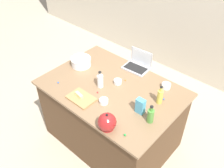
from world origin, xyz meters
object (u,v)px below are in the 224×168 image
mixing_bowl_large (81,62)px  ramekin_small (166,86)px  cutting_board (81,98)px  ramekin_wide (104,101)px  bottle_vinegar (100,81)px  candy_bag (140,106)px  butter_stick_left (79,95)px  laptop (138,64)px  bottle_olive (151,115)px  kettle (107,122)px  ramekin_medium (118,82)px  bottle_oil (160,96)px

mixing_bowl_large → ramekin_small: (1.05, 0.34, -0.03)m
cutting_board → ramekin_wide: ramekin_wide is taller
bottle_vinegar → cutting_board: 0.30m
bottle_vinegar → candy_bag: bottle_vinegar is taller
butter_stick_left → mixing_bowl_large: bearing=135.1°
laptop → candy_bag: 0.78m
laptop → bottle_olive: size_ratio=1.60×
laptop → kettle: (0.38, -0.99, 0.03)m
bottle_olive → ramekin_medium: (-0.62, 0.24, -0.06)m
ramekin_medium → bottle_oil: bearing=4.8°
bottle_oil → cutting_board: bottle_oil is taller
laptop → butter_stick_left: laptop is taller
bottle_vinegar → kettle: 0.62m
ramekin_wide → laptop: bearing=99.2°
mixing_bowl_large → ramekin_small: size_ratio=2.47×
ramekin_medium → ramekin_wide: size_ratio=0.96×
ramekin_small → ramekin_wide: 0.75m
mixing_bowl_large → kettle: (0.95, -0.54, 0.02)m
laptop → cutting_board: (-0.10, -0.87, -0.04)m
laptop → bottle_oil: size_ratio=1.48×
bottle_vinegar → ramekin_small: (0.57, 0.48, -0.06)m
bottle_oil → kettle: size_ratio=1.03×
laptop → bottle_oil: bearing=-33.0°
mixing_bowl_large → cutting_board: (0.46, -0.43, -0.05)m
bottle_oil → ramekin_small: 0.28m
bottle_olive → ramekin_wide: bearing=-168.0°
bottle_oil → ramekin_wide: bottle_oil is taller
laptop → butter_stick_left: (-0.13, -0.87, -0.01)m
bottle_oil → bottle_olive: bearing=-74.4°
laptop → mixing_bowl_large: (-0.57, -0.44, 0.01)m
bottle_vinegar → butter_stick_left: size_ratio=1.88×
bottle_olive → kettle: bottle_olive is taller
laptop → butter_stick_left: bearing=-98.8°
bottle_oil → ramekin_wide: size_ratio=2.27×
ramekin_wide → candy_bag: (0.37, 0.15, 0.06)m
mixing_bowl_large → ramekin_wide: (0.69, -0.31, -0.03)m
mixing_bowl_large → ramekin_medium: 0.58m
bottle_vinegar → butter_stick_left: 0.30m
cutting_board → bottle_vinegar: bearing=88.1°
ramekin_small → candy_bag: bearing=-88.9°
bottle_oil → kettle: (-0.18, -0.62, -0.01)m
kettle → ramekin_wide: (-0.26, 0.23, -0.05)m
bottle_oil → cutting_board: (-0.66, -0.51, -0.08)m
bottle_oil → candy_bag: bearing=-105.4°
cutting_board → laptop: bearing=83.3°
candy_bag → butter_stick_left: bearing=-157.4°
mixing_bowl_large → candy_bag: size_ratio=1.50×
ramekin_wide → bottle_oil: bearing=42.2°
ramekin_small → bottle_olive: bearing=-73.9°
bottle_oil → laptop: bearing=147.0°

